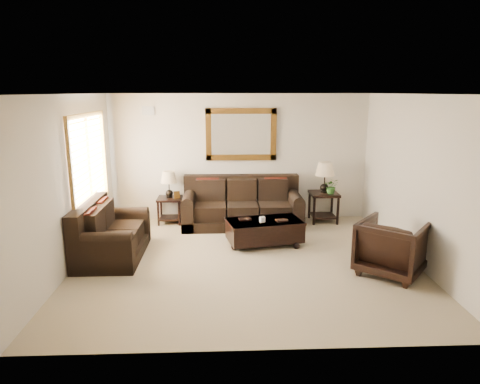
{
  "coord_description": "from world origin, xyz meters",
  "views": [
    {
      "loc": [
        -0.37,
        -6.61,
        2.74
      ],
      "look_at": [
        -0.07,
        0.6,
        1.04
      ],
      "focal_mm": 32.0,
      "sensor_mm": 36.0,
      "label": 1
    }
  ],
  "objects_px": {
    "coffee_table": "(264,229)",
    "end_table_left": "(169,190)",
    "loveseat": "(109,237)",
    "sofa": "(242,208)",
    "end_table_right": "(324,183)",
    "armchair": "(392,245)"
  },
  "relations": [
    {
      "from": "end_table_left",
      "to": "coffee_table",
      "type": "height_order",
      "value": "end_table_left"
    },
    {
      "from": "loveseat",
      "to": "end_table_left",
      "type": "relative_size",
      "value": 1.5
    },
    {
      "from": "end_table_right",
      "to": "armchair",
      "type": "bearing_deg",
      "value": -81.51
    },
    {
      "from": "armchair",
      "to": "end_table_right",
      "type": "bearing_deg",
      "value": -41.67
    },
    {
      "from": "end_table_right",
      "to": "coffee_table",
      "type": "relative_size",
      "value": 0.88
    },
    {
      "from": "coffee_table",
      "to": "armchair",
      "type": "relative_size",
      "value": 1.57
    },
    {
      "from": "end_table_right",
      "to": "coffee_table",
      "type": "bearing_deg",
      "value": -135.78
    },
    {
      "from": "loveseat",
      "to": "coffee_table",
      "type": "relative_size",
      "value": 1.14
    },
    {
      "from": "sofa",
      "to": "loveseat",
      "type": "xyz_separation_m",
      "value": [
        -2.33,
        -1.7,
        -0.02
      ]
    },
    {
      "from": "end_table_right",
      "to": "coffee_table",
      "type": "xyz_separation_m",
      "value": [
        -1.4,
        -1.37,
        -0.56
      ]
    },
    {
      "from": "end_table_left",
      "to": "end_table_right",
      "type": "distance_m",
      "value": 3.29
    },
    {
      "from": "end_table_right",
      "to": "end_table_left",
      "type": "bearing_deg",
      "value": 179.32
    },
    {
      "from": "end_table_left",
      "to": "armchair",
      "type": "distance_m",
      "value": 4.63
    },
    {
      "from": "loveseat",
      "to": "end_table_right",
      "type": "xyz_separation_m",
      "value": [
        4.09,
        1.84,
        0.5
      ]
    },
    {
      "from": "sofa",
      "to": "coffee_table",
      "type": "height_order",
      "value": "sofa"
    },
    {
      "from": "loveseat",
      "to": "end_table_right",
      "type": "height_order",
      "value": "end_table_right"
    },
    {
      "from": "coffee_table",
      "to": "end_table_left",
      "type": "bearing_deg",
      "value": 131.3
    },
    {
      "from": "sofa",
      "to": "coffee_table",
      "type": "bearing_deg",
      "value": -73.84
    },
    {
      "from": "sofa",
      "to": "loveseat",
      "type": "height_order",
      "value": "sofa"
    },
    {
      "from": "sofa",
      "to": "armchair",
      "type": "bearing_deg",
      "value": -50.12
    },
    {
      "from": "loveseat",
      "to": "end_table_left",
      "type": "height_order",
      "value": "end_table_left"
    },
    {
      "from": "end_table_right",
      "to": "armchair",
      "type": "relative_size",
      "value": 1.38
    }
  ]
}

